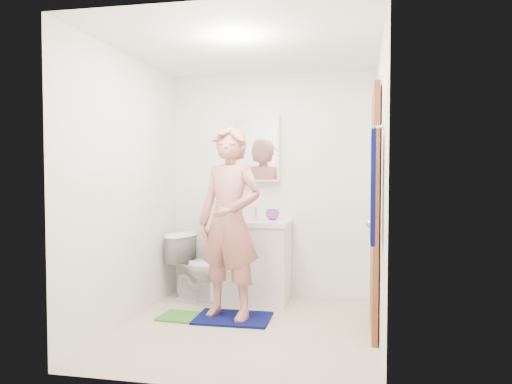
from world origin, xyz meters
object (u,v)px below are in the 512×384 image
towel (373,187)px  man (230,222)px  toothbrush_cup (272,215)px  soap_dispenser (223,211)px  medicine_cabinet (257,149)px  vanity_cabinet (252,263)px  toilet (201,268)px

towel → man: (-1.25, 0.81, -0.36)m
toothbrush_cup → man: (-0.27, -0.74, -0.01)m
towel → soap_dispenser: 2.06m
towel → man: size_ratio=0.46×
man → toothbrush_cup: bearing=87.3°
soap_dispenser → toothbrush_cup: size_ratio=1.37×
medicine_cabinet → soap_dispenser: bearing=-134.6°
soap_dispenser → toothbrush_cup: soap_dispenser is taller
vanity_cabinet → toilet: 0.54m
towel → toilet: (-1.70, 1.37, -0.90)m
towel → man: bearing=147.0°
toilet → medicine_cabinet: bearing=-38.1°
man → soap_dispenser: bearing=128.5°
towel → toothbrush_cup: 1.87m
man → medicine_cabinet: bearing=102.9°
man → towel: bearing=-15.7°
medicine_cabinet → soap_dispenser: 0.78m
medicine_cabinet → toothbrush_cup: (0.20, -0.16, -0.70)m
toothbrush_cup → man: size_ratio=0.08×
vanity_cabinet → toothbrush_cup: (0.20, 0.06, 0.50)m
medicine_cabinet → toilet: size_ratio=1.00×
soap_dispenser → man: bearing=-68.7°
towel → toothbrush_cup: towel is taller
toilet → toothbrush_cup: bearing=-57.3°
vanity_cabinet → toilet: bearing=-167.6°
toilet → soap_dispenser: bearing=-61.9°
towel → toilet: bearing=141.2°
toilet → towel: bearing=-110.0°
vanity_cabinet → towel: (1.18, -1.48, 0.85)m
toothbrush_cup → medicine_cabinet: bearing=141.2°
man → toilet: bearing=146.3°
towel → medicine_cabinet: bearing=124.6°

